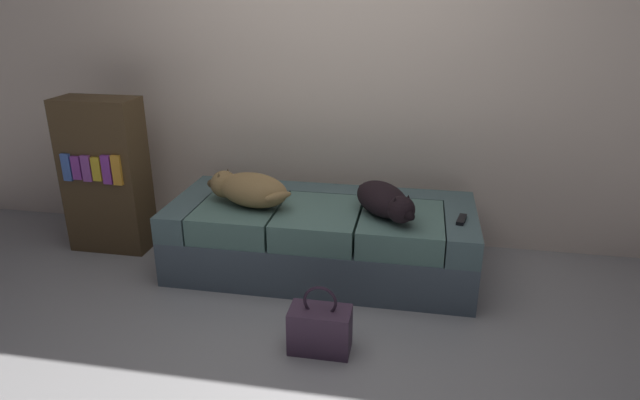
{
  "coord_description": "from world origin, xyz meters",
  "views": [
    {
      "loc": [
        0.59,
        -2.2,
        1.76
      ],
      "look_at": [
        0.0,
        0.97,
        0.52
      ],
      "focal_mm": 30.39,
      "sensor_mm": 36.0,
      "label": 1
    }
  ],
  "objects": [
    {
      "name": "couch",
      "position": [
        0.0,
        1.02,
        0.23
      ],
      "size": [
        1.98,
        0.85,
        0.47
      ],
      "color": "#44515B",
      "rests_on": "ground"
    },
    {
      "name": "back_wall",
      "position": [
        0.0,
        1.64,
        1.4
      ],
      "size": [
        6.4,
        0.1,
        2.8
      ],
      "primitive_type": "cube",
      "color": "beige",
      "rests_on": "ground"
    },
    {
      "name": "dog_tan",
      "position": [
        -0.46,
        0.92,
        0.58
      ],
      "size": [
        0.63,
        0.39,
        0.22
      ],
      "color": "olive",
      "rests_on": "couch"
    },
    {
      "name": "dog_dark",
      "position": [
        0.42,
        0.9,
        0.57
      ],
      "size": [
        0.46,
        0.53,
        0.2
      ],
      "color": "black",
      "rests_on": "couch"
    },
    {
      "name": "bookshelf",
      "position": [
        -1.57,
        1.1,
        0.55
      ],
      "size": [
        0.56,
        0.3,
        1.1
      ],
      "color": "#49361F",
      "rests_on": "ground"
    },
    {
      "name": "ground_plane",
      "position": [
        0.0,
        0.0,
        0.0
      ],
      "size": [
        10.0,
        10.0,
        0.0
      ],
      "primitive_type": "plane",
      "color": "gray"
    },
    {
      "name": "handbag",
      "position": [
        0.15,
        0.14,
        0.13
      ],
      "size": [
        0.32,
        0.18,
        0.38
      ],
      "color": "#3C283C",
      "rests_on": "ground"
    },
    {
      "name": "tv_remote",
      "position": [
        0.88,
        0.9,
        0.48
      ],
      "size": [
        0.07,
        0.16,
        0.02
      ],
      "primitive_type": "cube",
      "rotation": [
        0.0,
        0.0,
        -0.21
      ],
      "color": "black",
      "rests_on": "couch"
    }
  ]
}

